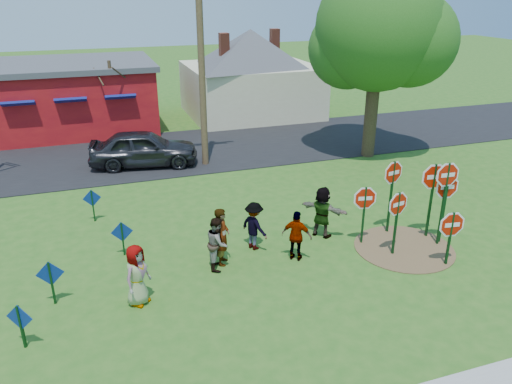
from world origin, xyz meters
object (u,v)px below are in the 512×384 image
stop_sign_c (446,185)px  person_b (222,236)px  stop_sign_b (393,179)px  stop_sign_a (397,210)px  person_a (137,275)px  stop_sign_d (433,183)px  suv (144,148)px  utility_pole (201,55)px  leafy_tree (381,34)px

stop_sign_c → person_b: stop_sign_c is taller
person_b → stop_sign_b: bearing=-65.8°
stop_sign_a → person_a: size_ratio=1.31×
stop_sign_d → stop_sign_b: bearing=155.2°
person_b → stop_sign_d: bearing=-72.0°
stop_sign_d → suv: bearing=137.2°
stop_sign_c → utility_pole: bearing=121.9°
person_b → stop_sign_c: bearing=-76.7°
suv → person_a: bearing=-178.0°
suv → leafy_tree: size_ratio=0.55×
stop_sign_a → suv: bearing=107.6°
stop_sign_b → stop_sign_d: stop_sign_d is taller
utility_pole → person_b: bearing=-100.1°
utility_pole → leafy_tree: bearing=-9.0°
utility_pole → leafy_tree: (8.18, -1.29, 0.72)m
person_a → suv: 11.22m
stop_sign_b → stop_sign_a: bearing=-128.6°
stop_sign_a → stop_sign_c: size_ratio=0.76×
utility_pole → stop_sign_a: bearing=-70.6°
stop_sign_b → stop_sign_d: size_ratio=0.99×
suv → utility_pole: bearing=-94.5°
stop_sign_a → stop_sign_c: stop_sign_c is taller
stop_sign_d → person_b: 7.11m
leafy_tree → stop_sign_d: bearing=-108.5°
stop_sign_d → leafy_tree: bearing=80.5°
utility_pole → stop_sign_d: bearing=-60.8°
stop_sign_d → stop_sign_c: bearing=-80.5°
stop_sign_d → leafy_tree: size_ratio=0.31×
stop_sign_b → stop_sign_c: 1.70m
stop_sign_d → person_b: size_ratio=1.51×
suv → utility_pole: size_ratio=0.51×
stop_sign_b → leafy_tree: size_ratio=0.30×
stop_sign_a → person_b: 5.43m
stop_sign_d → person_a: stop_sign_d is taller
suv → leafy_tree: (10.95, -1.99, 4.95)m
stop_sign_a → suv: 12.77m
utility_pole → person_a: bearing=-112.5°
stop_sign_a → person_a: (-7.93, -0.09, -0.69)m
stop_sign_d → suv: (-8.16, 10.35, -1.09)m
stop_sign_a → person_b: (-5.25, 1.21, -0.64)m
person_a → leafy_tree: leafy_tree is taller
stop_sign_a → stop_sign_d: (1.76, 0.68, 0.42)m
suv → stop_sign_d: bearing=-131.9°
stop_sign_b → person_b: stop_sign_b is taller
person_a → suv: size_ratio=0.35×
leafy_tree → utility_pole: bearing=171.0°
person_b → suv: bearing=29.0°
person_b → leafy_tree: leafy_tree is taller
stop_sign_c → suv: size_ratio=0.61×
stop_sign_a → stop_sign_c: bearing=-9.5°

